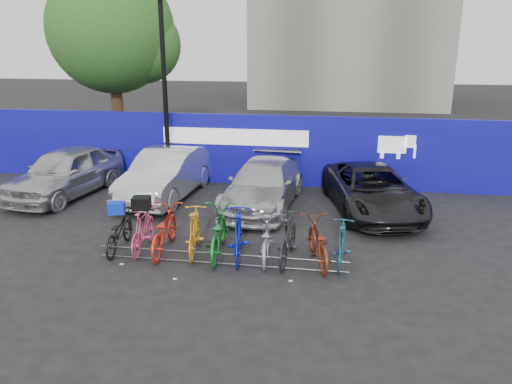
% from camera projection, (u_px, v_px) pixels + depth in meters
% --- Properties ---
extents(ground, '(100.00, 100.00, 0.00)m').
position_uv_depth(ground, '(227.00, 254.00, 11.62)').
color(ground, black).
rests_on(ground, ground).
extents(hoarding, '(22.00, 0.18, 2.40)m').
position_uv_depth(hoarding, '(264.00, 150.00, 16.93)').
color(hoarding, '#0E0A8C').
rests_on(hoarding, ground).
extents(tree, '(5.40, 5.20, 7.80)m').
position_uv_depth(tree, '(117.00, 33.00, 20.67)').
color(tree, '#382314').
rests_on(tree, ground).
extents(lamppost, '(0.25, 0.50, 6.11)m').
position_uv_depth(lamppost, '(165.00, 89.00, 16.26)').
color(lamppost, black).
rests_on(lamppost, ground).
extents(bike_rack, '(5.60, 0.03, 0.30)m').
position_uv_depth(bike_rack, '(221.00, 259.00, 11.01)').
color(bike_rack, '#595B60').
rests_on(bike_rack, ground).
extents(car_0, '(2.47, 4.77, 1.55)m').
position_uv_depth(car_0, '(65.00, 172.00, 15.84)').
color(car_0, '#ABACB0').
rests_on(car_0, ground).
extents(car_1, '(1.95, 4.69, 1.51)m').
position_uv_depth(car_1, '(166.00, 174.00, 15.66)').
color(car_1, '#B3B3B7').
rests_on(car_1, ground).
extents(car_2, '(2.26, 4.79, 1.35)m').
position_uv_depth(car_2, '(263.00, 184.00, 14.82)').
color(car_2, '#AEAEB4').
rests_on(car_2, ground).
extents(car_3, '(3.15, 5.10, 1.32)m').
position_uv_depth(car_3, '(372.00, 190.00, 14.35)').
color(car_3, black).
rests_on(car_3, ground).
extents(bike_0, '(0.75, 1.78, 0.91)m').
position_uv_depth(bike_0, '(119.00, 232.00, 11.77)').
color(bike_0, black).
rests_on(bike_0, ground).
extents(bike_1, '(0.60, 1.75, 1.04)m').
position_uv_depth(bike_1, '(143.00, 230.00, 11.70)').
color(bike_1, '#EC4881').
rests_on(bike_1, ground).
extents(bike_2, '(0.84, 2.06, 1.06)m').
position_uv_depth(bike_2, '(164.00, 230.00, 11.66)').
color(bike_2, red).
rests_on(bike_2, ground).
extents(bike_3, '(0.78, 1.87, 1.09)m').
position_uv_depth(bike_3, '(195.00, 231.00, 11.54)').
color(bike_3, orange).
rests_on(bike_3, ground).
extents(bike_4, '(0.94, 2.17, 1.11)m').
position_uv_depth(bike_4, '(218.00, 233.00, 11.44)').
color(bike_4, '#187025').
rests_on(bike_4, ground).
extents(bike_5, '(0.83, 1.99, 1.16)m').
position_uv_depth(bike_5, '(238.00, 234.00, 11.27)').
color(bike_5, '#0C19C1').
rests_on(bike_5, ground).
extents(bike_6, '(0.80, 1.83, 0.93)m').
position_uv_depth(bike_6, '(265.00, 239.00, 11.28)').
color(bike_6, '#999AA1').
rests_on(bike_6, ground).
extents(bike_7, '(0.67, 1.90, 1.12)m').
position_uv_depth(bike_7, '(288.00, 238.00, 11.12)').
color(bike_7, black).
rests_on(bike_7, ground).
extents(bike_8, '(1.11, 2.01, 1.00)m').
position_uv_depth(bike_8, '(318.00, 242.00, 11.04)').
color(bike_8, maroon).
rests_on(bike_8, ground).
extents(bike_9, '(0.57, 1.68, 0.99)m').
position_uv_depth(bike_9, '(342.00, 244.00, 10.97)').
color(bike_9, navy).
rests_on(bike_9, ground).
extents(cargo_crate, '(0.44, 0.38, 0.27)m').
position_uv_depth(cargo_crate, '(116.00, 208.00, 11.59)').
color(cargo_crate, '#0A28CE').
rests_on(cargo_crate, bike_0).
extents(cargo_topcase, '(0.44, 0.41, 0.29)m').
position_uv_depth(cargo_topcase, '(141.00, 203.00, 11.50)').
color(cargo_topcase, black).
rests_on(cargo_topcase, bike_1).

